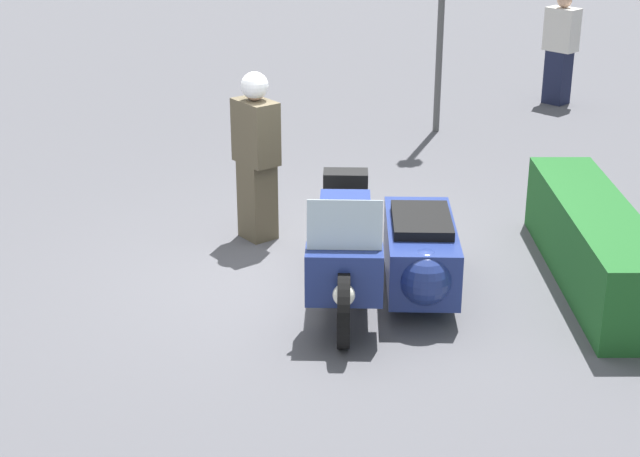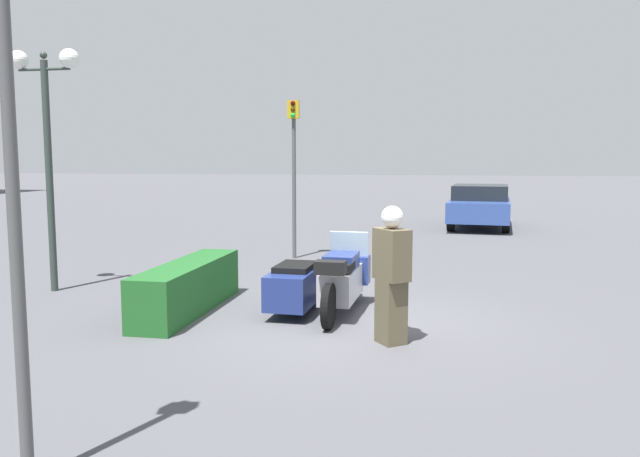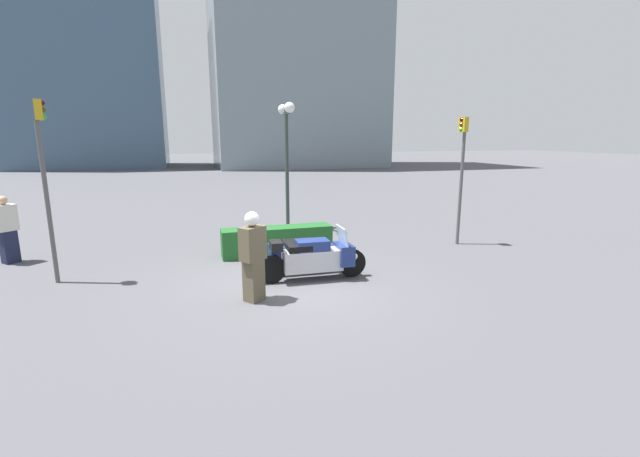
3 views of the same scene
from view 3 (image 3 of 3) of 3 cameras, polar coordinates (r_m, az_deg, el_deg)
ground_plane at (r=9.07m, az=-4.47°, el=-7.53°), size 160.00×160.00×0.00m
police_motorcycle at (r=9.57m, az=-1.29°, el=-3.55°), size 2.43×1.34×1.15m
officer_rider at (r=8.04m, az=-8.92°, el=-3.43°), size 0.54×0.51×1.71m
hedge_bush_curbside at (r=11.33m, az=-5.73°, el=-1.63°), size 2.88×0.63×0.74m
twin_lamp_post at (r=14.01m, az=-4.49°, el=12.14°), size 0.33×1.27×4.10m
traffic_light_near at (r=12.73m, az=18.36°, el=8.31°), size 0.23×0.27×3.58m
traffic_light_far at (r=10.36m, az=-32.86°, el=6.90°), size 0.22×0.29×3.77m
pedestrian_bystander at (r=12.91m, az=-36.29°, el=-0.13°), size 0.54×0.53×1.66m
office_building_side at (r=52.66m, az=-29.09°, el=21.95°), size 14.37×10.54×26.82m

